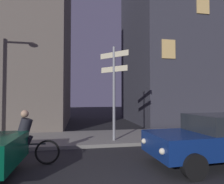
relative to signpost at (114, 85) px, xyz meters
The scene contains 5 objects.
sidewalk_kerb 2.86m from the signpost, 136.61° to the left, with size 40.00×3.25×0.14m, color gray.
signpost is the anchor object (origin of this frame).
car_near_right 4.34m from the signpost, 49.72° to the right, with size 4.14×2.06×1.46m.
cyclist 4.14m from the signpost, 144.29° to the right, with size 1.82×0.33×1.61m.
building_right_block 12.99m from the signpost, 37.03° to the left, with size 12.29×7.88×18.26m.
Camera 1 is at (-0.49, -2.87, 1.95)m, focal length 30.08 mm.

